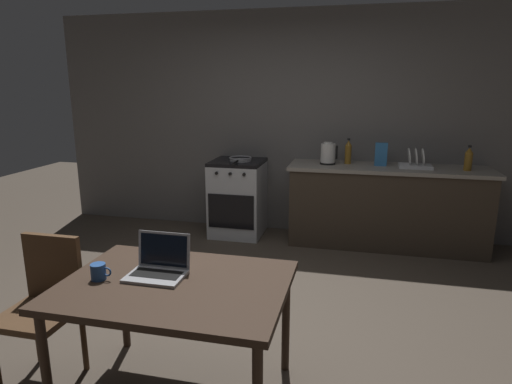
% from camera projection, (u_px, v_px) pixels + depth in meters
% --- Properties ---
extents(ground_plane, '(12.00, 12.00, 0.00)m').
position_uv_depth(ground_plane, '(234.00, 322.00, 3.40)').
color(ground_plane, '#473D33').
extents(back_wall, '(6.40, 0.10, 2.62)m').
position_uv_depth(back_wall, '(312.00, 125.00, 5.26)').
color(back_wall, '#615E5C').
rests_on(back_wall, ground_plane).
extents(kitchen_counter, '(2.16, 0.64, 0.91)m').
position_uv_depth(kitchen_counter, '(386.00, 206.00, 4.93)').
color(kitchen_counter, '#382D23').
rests_on(kitchen_counter, ground_plane).
extents(stove_oven, '(0.60, 0.62, 0.91)m').
position_uv_depth(stove_oven, '(238.00, 198.00, 5.31)').
color(stove_oven, '#B7BABF').
rests_on(stove_oven, ground_plane).
extents(dining_table, '(1.24, 0.90, 0.72)m').
position_uv_depth(dining_table, '(175.00, 293.00, 2.44)').
color(dining_table, '#332319').
rests_on(dining_table, ground_plane).
extents(chair, '(0.40, 0.40, 0.89)m').
position_uv_depth(chair, '(45.00, 300.00, 2.67)').
color(chair, '#4C331E').
rests_on(chair, ground_plane).
extents(laptop, '(0.32, 0.25, 0.23)m').
position_uv_depth(laptop, '(158.00, 267.00, 2.51)').
color(laptop, '#99999E').
rests_on(laptop, dining_table).
extents(electric_kettle, '(0.19, 0.17, 0.25)m').
position_uv_depth(electric_kettle, '(328.00, 154.00, 4.94)').
color(electric_kettle, black).
rests_on(electric_kettle, kitchen_counter).
extents(bottle, '(0.08, 0.08, 0.26)m').
position_uv_depth(bottle, '(469.00, 159.00, 4.57)').
color(bottle, '#8C601E').
rests_on(bottle, kitchen_counter).
extents(frying_pan, '(0.27, 0.44, 0.05)m').
position_uv_depth(frying_pan, '(240.00, 159.00, 5.17)').
color(frying_pan, gray).
rests_on(frying_pan, stove_oven).
extents(coffee_mug, '(0.12, 0.08, 0.09)m').
position_uv_depth(coffee_mug, '(99.00, 272.00, 2.45)').
color(coffee_mug, '#264C8C').
rests_on(coffee_mug, dining_table).
extents(cereal_box, '(0.13, 0.05, 0.25)m').
position_uv_depth(cereal_box, '(381.00, 154.00, 4.83)').
color(cereal_box, '#3372B2').
rests_on(cereal_box, kitchen_counter).
extents(dish_rack, '(0.34, 0.26, 0.21)m').
position_uv_depth(dish_rack, '(416.00, 163.00, 4.75)').
color(dish_rack, silver).
rests_on(dish_rack, kitchen_counter).
extents(bottle_b, '(0.07, 0.07, 0.28)m').
position_uv_depth(bottle_b, '(348.00, 152.00, 4.97)').
color(bottle_b, '#8C601E').
rests_on(bottle_b, kitchen_counter).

